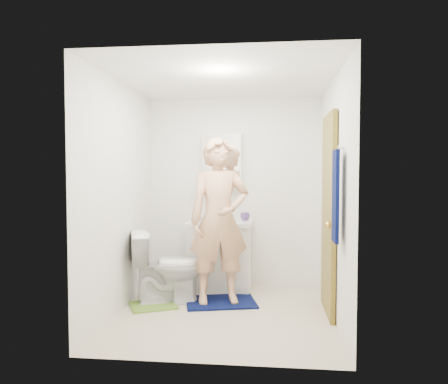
# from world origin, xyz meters

# --- Properties ---
(floor) EXTENTS (2.20, 2.40, 0.02)m
(floor) POSITION_xyz_m (0.00, 0.00, -0.01)
(floor) COLOR beige
(floor) RESTS_ON ground
(ceiling) EXTENTS (2.20, 2.40, 0.02)m
(ceiling) POSITION_xyz_m (0.00, 0.00, 2.41)
(ceiling) COLOR white
(ceiling) RESTS_ON ground
(wall_back) EXTENTS (2.20, 0.02, 2.40)m
(wall_back) POSITION_xyz_m (0.00, 1.21, 1.20)
(wall_back) COLOR white
(wall_back) RESTS_ON ground
(wall_front) EXTENTS (2.20, 0.02, 2.40)m
(wall_front) POSITION_xyz_m (0.00, -1.21, 1.20)
(wall_front) COLOR white
(wall_front) RESTS_ON ground
(wall_left) EXTENTS (0.02, 2.40, 2.40)m
(wall_left) POSITION_xyz_m (-1.11, 0.00, 1.20)
(wall_left) COLOR white
(wall_left) RESTS_ON ground
(wall_right) EXTENTS (0.02, 2.40, 2.40)m
(wall_right) POSITION_xyz_m (1.11, 0.00, 1.20)
(wall_right) COLOR white
(wall_right) RESTS_ON ground
(vanity_cabinet) EXTENTS (0.75, 0.55, 0.80)m
(vanity_cabinet) POSITION_xyz_m (-0.15, 0.91, 0.40)
(vanity_cabinet) COLOR white
(vanity_cabinet) RESTS_ON floor
(countertop) EXTENTS (0.79, 0.59, 0.05)m
(countertop) POSITION_xyz_m (-0.15, 0.91, 0.83)
(countertop) COLOR white
(countertop) RESTS_ON vanity_cabinet
(sink_basin) EXTENTS (0.40, 0.40, 0.03)m
(sink_basin) POSITION_xyz_m (-0.15, 0.91, 0.84)
(sink_basin) COLOR white
(sink_basin) RESTS_ON countertop
(faucet) EXTENTS (0.03, 0.03, 0.12)m
(faucet) POSITION_xyz_m (-0.15, 1.09, 0.91)
(faucet) COLOR silver
(faucet) RESTS_ON countertop
(medicine_cabinet) EXTENTS (0.50, 0.12, 0.70)m
(medicine_cabinet) POSITION_xyz_m (-0.15, 1.14, 1.60)
(medicine_cabinet) COLOR white
(medicine_cabinet) RESTS_ON wall_back
(mirror_panel) EXTENTS (0.46, 0.01, 0.66)m
(mirror_panel) POSITION_xyz_m (-0.15, 1.08, 1.60)
(mirror_panel) COLOR white
(mirror_panel) RESTS_ON wall_back
(door) EXTENTS (0.05, 0.80, 2.05)m
(door) POSITION_xyz_m (1.07, 0.15, 1.02)
(door) COLOR olive
(door) RESTS_ON ground
(door_knob) EXTENTS (0.07, 0.07, 0.07)m
(door_knob) POSITION_xyz_m (1.03, -0.17, 0.95)
(door_knob) COLOR gold
(door_knob) RESTS_ON door
(towel) EXTENTS (0.03, 0.24, 0.80)m
(towel) POSITION_xyz_m (1.03, -0.57, 1.25)
(towel) COLOR #070F41
(towel) RESTS_ON wall_right
(towel_hook) EXTENTS (0.06, 0.02, 0.02)m
(towel_hook) POSITION_xyz_m (1.07, -0.57, 1.67)
(towel_hook) COLOR silver
(towel_hook) RESTS_ON wall_right
(toilet) EXTENTS (0.89, 0.68, 0.80)m
(toilet) POSITION_xyz_m (-0.67, 0.31, 0.40)
(toilet) COLOR white
(toilet) RESTS_ON floor
(bath_mat) EXTENTS (0.87, 0.71, 0.02)m
(bath_mat) POSITION_xyz_m (-0.08, 0.34, 0.01)
(bath_mat) COLOR #070F41
(bath_mat) RESTS_ON floor
(green_rug) EXTENTS (0.61, 0.57, 0.02)m
(green_rug) POSITION_xyz_m (-0.79, 0.14, 0.01)
(green_rug) COLOR olive
(green_rug) RESTS_ON floor
(soap_dispenser) EXTENTS (0.08, 0.08, 0.17)m
(soap_dispenser) POSITION_xyz_m (-0.43, 0.88, 0.94)
(soap_dispenser) COLOR #D26270
(soap_dispenser) RESTS_ON countertop
(toothbrush_cup) EXTENTS (0.15, 0.15, 0.09)m
(toothbrush_cup) POSITION_xyz_m (0.15, 1.05, 0.90)
(toothbrush_cup) COLOR #573D86
(toothbrush_cup) RESTS_ON countertop
(man) EXTENTS (0.76, 0.60, 1.81)m
(man) POSITION_xyz_m (-0.09, 0.32, 0.93)
(man) COLOR #DCA47C
(man) RESTS_ON bath_mat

